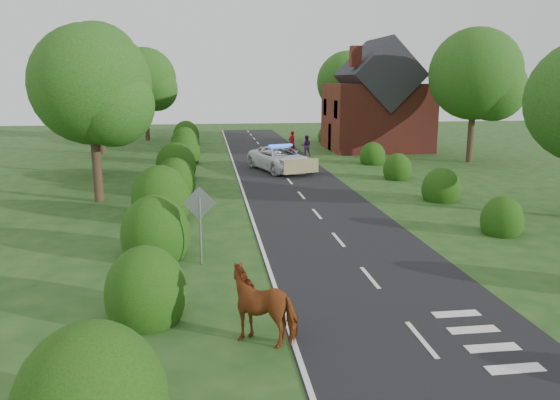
{
  "coord_description": "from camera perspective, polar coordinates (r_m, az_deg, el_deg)",
  "views": [
    {
      "loc": [
        -4.7,
        -14.9,
        5.78
      ],
      "look_at": [
        -2.0,
        5.28,
        1.3
      ],
      "focal_mm": 35.0,
      "sensor_mm": 36.0,
      "label": 1
    }
  ],
  "objects": [
    {
      "name": "ground",
      "position": [
        16.66,
        9.37,
        -8.07
      ],
      "size": [
        120.0,
        120.0,
        0.0
      ],
      "primitive_type": "plane",
      "color": "#1F4418"
    },
    {
      "name": "road",
      "position": [
        30.81,
        1.3,
        1.62
      ],
      "size": [
        6.0,
        70.0,
        0.02
      ],
      "primitive_type": "cube",
      "color": "black",
      "rests_on": "ground"
    },
    {
      "name": "road_markings",
      "position": [
        28.58,
        -1.23,
        0.79
      ],
      "size": [
        4.96,
        70.0,
        0.01
      ],
      "color": "white",
      "rests_on": "road"
    },
    {
      "name": "hedgerow_left",
      "position": [
        27.12,
        -11.31,
        1.48
      ],
      "size": [
        2.75,
        50.41,
        3.0
      ],
      "color": "#15400E",
      "rests_on": "ground"
    },
    {
      "name": "hedgerow_right",
      "position": [
        28.93,
        15.52,
        1.54
      ],
      "size": [
        2.1,
        45.78,
        2.1
      ],
      "color": "#15400E",
      "rests_on": "ground"
    },
    {
      "name": "tree_left_a",
      "position": [
        27.23,
        -18.64,
        10.85
      ],
      "size": [
        5.74,
        5.6,
        8.38
      ],
      "color": "#332316",
      "rests_on": "ground"
    },
    {
      "name": "tree_left_b",
      "position": [
        35.37,
        -18.61,
        10.59
      ],
      "size": [
        5.74,
        5.6,
        8.07
      ],
      "color": "#332316",
      "rests_on": "ground"
    },
    {
      "name": "tree_left_c",
      "position": [
        45.44,
        -18.21,
        12.76
      ],
      "size": [
        6.97,
        6.8,
        10.22
      ],
      "color": "#332316",
      "rests_on": "ground"
    },
    {
      "name": "tree_left_d",
      "position": [
        55.02,
        -13.68,
        11.92
      ],
      "size": [
        6.15,
        6.0,
        8.89
      ],
      "color": "#332316",
      "rests_on": "ground"
    },
    {
      "name": "tree_right_b",
      "position": [
        41.35,
        20.17,
        11.89
      ],
      "size": [
        6.56,
        6.4,
        9.4
      ],
      "color": "#332316",
      "rests_on": "ground"
    },
    {
      "name": "tree_right_c",
      "position": [
        54.57,
        7.38,
        11.85
      ],
      "size": [
        6.15,
        6.0,
        8.58
      ],
      "color": "#332316",
      "rests_on": "ground"
    },
    {
      "name": "road_sign",
      "position": [
        17.4,
        -8.38,
        -1.45
      ],
      "size": [
        1.06,
        0.08,
        2.53
      ],
      "color": "gray",
      "rests_on": "ground"
    },
    {
      "name": "house",
      "position": [
        47.13,
        10.07,
        9.8
      ],
      "size": [
        8.0,
        7.4,
        9.17
      ],
      "color": "maroon",
      "rests_on": "ground"
    },
    {
      "name": "cow",
      "position": [
        12.62,
        -1.58,
        -11.3
      ],
      "size": [
        2.25,
        1.78,
        1.41
      ],
      "primitive_type": "imported",
      "rotation": [
        0.0,
        0.0,
        -2.0
      ],
      "color": "brown",
      "rests_on": "ground"
    },
    {
      "name": "police_van",
      "position": [
        35.41,
        0.06,
        4.32
      ],
      "size": [
        4.26,
        6.24,
        1.73
      ],
      "rotation": [
        0.0,
        0.0,
        0.31
      ],
      "color": "white",
      "rests_on": "ground"
    },
    {
      "name": "pedestrian_red",
      "position": [
        44.26,
        1.24,
        6.07
      ],
      "size": [
        0.77,
        0.72,
        1.78
      ],
      "primitive_type": "imported",
      "rotation": [
        0.0,
        0.0,
        3.77
      ],
      "color": "#A9071B",
      "rests_on": "ground"
    },
    {
      "name": "pedestrian_purple",
      "position": [
        42.39,
        2.75,
        5.68
      ],
      "size": [
        0.87,
        0.72,
        1.64
      ],
      "primitive_type": "imported",
      "rotation": [
        0.0,
        0.0,
        3.01
      ],
      "color": "#441B56",
      "rests_on": "ground"
    }
  ]
}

